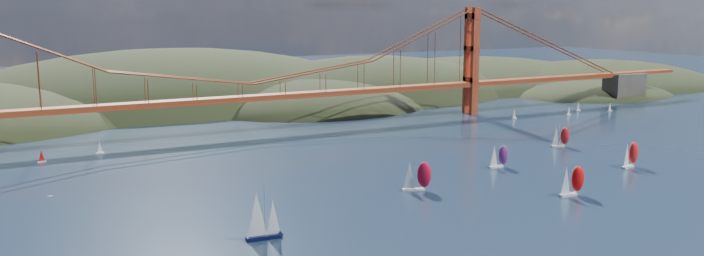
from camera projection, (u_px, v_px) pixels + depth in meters
The scene contains 15 objects.
headlands at pixel (270, 120), 414.24m from camera, with size 725.00×225.00×96.00m.
bridge at pixel (246, 61), 299.30m from camera, with size 552.00×12.00×55.00m.
sloop_navy at pixel (262, 216), 165.61m from camera, with size 8.67×5.10×13.25m.
racer_0 at pixel (416, 175), 209.36m from camera, with size 9.15×6.11×10.23m.
racer_1 at pixel (572, 180), 204.13m from camera, with size 8.76×3.60×10.04m.
racer_2 at pixel (630, 154), 239.78m from camera, with size 8.92×4.78×10.01m.
racer_3 at pixel (560, 136), 274.45m from camera, with size 8.05×4.32×9.03m.
racer_rwb at pixel (499, 156), 239.62m from camera, with size 7.70×3.17×8.82m.
distant_boat_2 at pixel (41, 156), 247.94m from camera, with size 3.00×2.00×4.70m.
distant_boat_3 at pixel (100, 148), 262.27m from camera, with size 3.00×2.00×4.70m.
distant_boat_4 at pixel (514, 114), 342.47m from camera, with size 3.00×2.00×4.70m.
distant_boat_5 at pixel (569, 111), 353.50m from camera, with size 3.00×2.00×4.70m.
distant_boat_6 at pixel (578, 106), 368.52m from camera, with size 3.00×2.00×4.70m.
distant_boat_7 at pixel (610, 107), 366.83m from camera, with size 3.00×2.00×4.70m.
gull at pixel (50, 196), 115.71m from camera, with size 0.90×0.25×0.17m.
Camera 1 is at (-98.76, -107.39, 56.13)m, focal length 35.00 mm.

